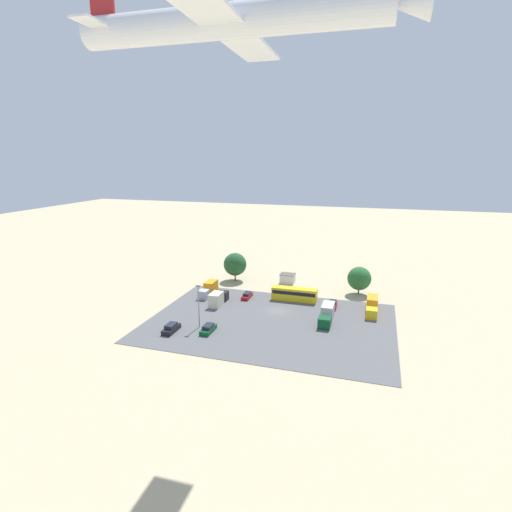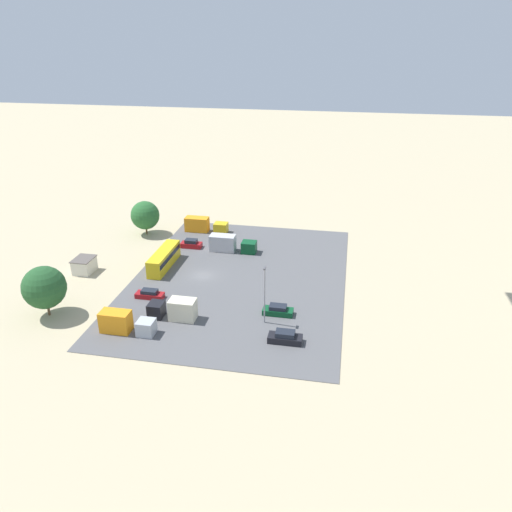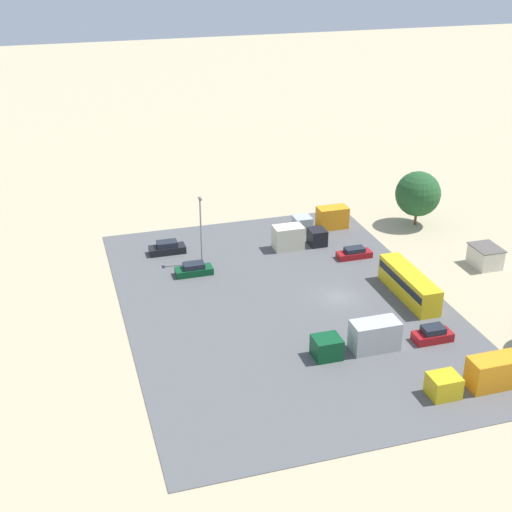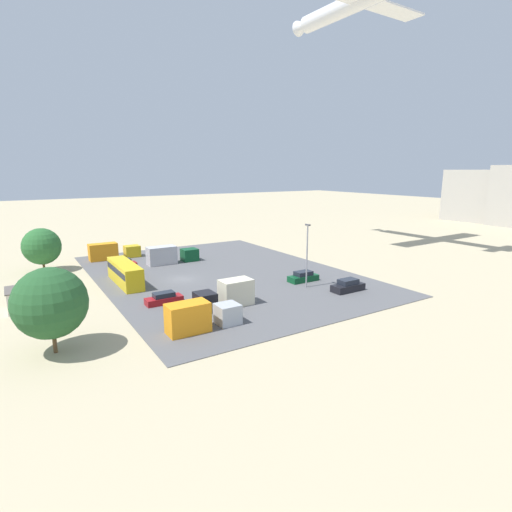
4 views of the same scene
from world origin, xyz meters
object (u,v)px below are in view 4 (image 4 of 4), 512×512
object	(u,v)px
bus	(125,272)
parked_truck_1	(170,255)
parked_car_3	(124,265)
parked_car_0	(303,277)
parked_truck_2	(200,317)
airplane	(360,0)
parked_truck_0	(112,252)
parked_car_2	(348,286)
parked_truck_3	(228,295)
parked_car_1	(164,299)
shed_building	(22,299)

from	to	relation	value
bus	parked_truck_1	distance (m)	13.55
parked_car_3	parked_car_0	bearing A→B (deg)	-137.04
parked_truck_2	parked_car_0	bearing A→B (deg)	113.11
airplane	parked_truck_0	bearing A→B (deg)	160.05
parked_car_2	parked_truck_0	size ratio (longest dim) A/B	0.52
bus	parked_truck_3	size ratio (longest dim) A/B	1.51
parked_car_2	parked_truck_2	size ratio (longest dim) A/B	0.60
parked_truck_0	parked_truck_2	xyz separation A→B (m)	(39.54, -0.12, 0.02)
parked_car_1	parked_truck_2	world-z (taller)	parked_truck_2
parked_truck_0	shed_building	bearing A→B (deg)	-33.95
parked_truck_1	parked_truck_3	world-z (taller)	parked_truck_3
shed_building	parked_car_2	xyz separation A→B (m)	(15.13, 37.80, -0.55)
parked_car_1	parked_truck_3	xyz separation A→B (m)	(5.16, 6.12, 0.86)
bus	parked_car_3	size ratio (longest dim) A/B	2.66
parked_car_2	parked_truck_1	distance (m)	32.30
parked_car_3	parked_truck_0	world-z (taller)	parked_truck_0
parked_car_3	parked_truck_2	xyz separation A→B (m)	(30.83, -0.07, 0.72)
parked_car_0	parked_truck_3	distance (m)	15.29
parked_car_1	parked_truck_2	xyz separation A→B (m)	(10.02, 0.28, 0.82)
bus	parked_car_1	xyz separation A→B (m)	(11.42, 1.76, -1.08)
shed_building	parked_car_1	distance (m)	16.37
parked_car_1	parked_car_3	xyz separation A→B (m)	(-20.81, 0.35, 0.10)
parked_car_1	shed_building	bearing A→B (deg)	65.37
parked_truck_2	airplane	xyz separation A→B (m)	(-24.19, 45.06, 45.79)
bus	parked_truck_0	xyz separation A→B (m)	(-18.09, 2.17, -0.28)
parked_car_2	parked_truck_3	world-z (taller)	parked_truck_3
parked_car_0	parked_truck_3	bearing A→B (deg)	104.90
parked_car_2	parked_car_3	world-z (taller)	parked_car_2
parked_truck_2	shed_building	bearing A→B (deg)	-138.02
shed_building	parked_car_1	size ratio (longest dim) A/B	0.90
bus	airplane	world-z (taller)	airplane
shed_building	bus	xyz separation A→B (m)	(-4.60, 13.11, 0.43)
bus	parked_car_2	bearing A→B (deg)	-38.62
shed_building	parked_truck_0	world-z (taller)	parked_truck_0
parked_truck_2	airplane	size ratio (longest dim) A/B	0.22
parked_car_1	parked_car_2	bearing A→B (deg)	-109.92
bus	parked_truck_0	bearing A→B (deg)	83.17
parked_car_1	parked_truck_0	xyz separation A→B (m)	(-29.51, 0.40, 0.80)
bus	parked_car_0	xyz separation A→B (m)	(12.65, 22.64, -1.04)
shed_building	parked_car_3	distance (m)	20.68
parked_truck_2	parked_truck_3	xyz separation A→B (m)	(-4.86, 5.84, 0.03)
airplane	shed_building	bearing A→B (deg)	-174.14
parked_car_0	airplane	world-z (taller)	airplane
parked_car_2	parked_truck_2	distance (m)	22.72
shed_building	parked_car_1	xyz separation A→B (m)	(6.82, 14.87, -0.65)
parked_truck_0	parked_car_0	bearing A→B (deg)	33.66
parked_car_0	parked_car_3	size ratio (longest dim) A/B	1.12
shed_building	bus	world-z (taller)	bus
parked_truck_1	parked_truck_2	xyz separation A→B (m)	(30.51, -8.02, -0.02)
shed_building	parked_truck_0	distance (m)	27.36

